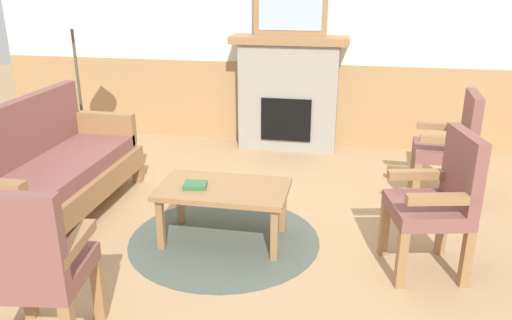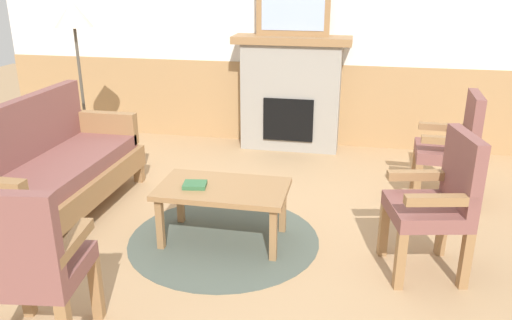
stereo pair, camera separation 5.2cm
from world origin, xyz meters
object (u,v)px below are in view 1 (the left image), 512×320
(fireplace, at_px, (289,92))
(floor_lamp_by_couch, at_px, (71,25))
(armchair_by_window_left, at_px, (440,197))
(armchair_front_left, at_px, (32,264))
(coffee_table, at_px, (223,193))
(couch, at_px, (53,172))
(armchair_near_fireplace, at_px, (452,142))
(framed_picture, at_px, (290,9))
(book_on_table, at_px, (195,185))

(fireplace, xyz_separation_m, floor_lamp_by_couch, (-2.02, -0.98, 0.80))
(armchair_by_window_left, distance_m, armchair_front_left, 2.48)
(coffee_table, xyz_separation_m, floor_lamp_by_couch, (-1.84, 1.33, 1.06))
(couch, relative_size, armchair_front_left, 1.84)
(armchair_near_fireplace, relative_size, armchair_front_left, 1.00)
(framed_picture, bearing_deg, armchair_near_fireplace, -37.22)
(framed_picture, distance_m, floor_lamp_by_couch, 2.25)
(coffee_table, height_order, floor_lamp_by_couch, floor_lamp_by_couch)
(framed_picture, bearing_deg, fireplace, -90.00)
(framed_picture, height_order, book_on_table, framed_picture)
(couch, relative_size, floor_lamp_by_couch, 1.07)
(armchair_front_left, bearing_deg, book_on_table, 71.19)
(armchair_near_fireplace, bearing_deg, couch, -163.26)
(couch, relative_size, coffee_table, 1.88)
(armchair_by_window_left, bearing_deg, book_on_table, 176.99)
(framed_picture, bearing_deg, armchair_by_window_left, -61.78)
(fireplace, xyz_separation_m, armchair_by_window_left, (1.31, -2.45, -0.11))
(book_on_table, distance_m, armchair_front_left, 1.40)
(book_on_table, bearing_deg, floor_lamp_by_couch, 139.97)
(floor_lamp_by_couch, bearing_deg, fireplace, 25.93)
(book_on_table, height_order, armchair_front_left, armchair_front_left)
(coffee_table, relative_size, book_on_table, 5.72)
(couch, height_order, coffee_table, couch)
(armchair_near_fireplace, height_order, armchair_front_left, same)
(fireplace, xyz_separation_m, couch, (-1.65, -2.19, -0.26))
(coffee_table, bearing_deg, framed_picture, 85.36)
(book_on_table, distance_m, armchair_near_fireplace, 2.29)
(coffee_table, xyz_separation_m, armchair_front_left, (-0.65, -1.37, 0.15))
(fireplace, relative_size, couch, 0.72)
(couch, xyz_separation_m, armchair_near_fireplace, (3.24, 0.98, 0.14))
(framed_picture, bearing_deg, book_on_table, -99.34)
(armchair_by_window_left, relative_size, floor_lamp_by_couch, 0.58)
(armchair_near_fireplace, distance_m, floor_lamp_by_couch, 3.74)
(floor_lamp_by_couch, bearing_deg, framed_picture, 25.93)
(fireplace, relative_size, armchair_front_left, 1.33)
(armchair_front_left, bearing_deg, armchair_near_fireplace, 45.48)
(armchair_front_left, bearing_deg, armchair_by_window_left, 29.88)
(couch, distance_m, coffee_table, 1.47)
(book_on_table, bearing_deg, coffee_table, 12.75)
(fireplace, bearing_deg, couch, -127.09)
(fireplace, distance_m, book_on_table, 2.40)
(coffee_table, relative_size, armchair_front_left, 0.98)
(floor_lamp_by_couch, bearing_deg, coffee_table, -35.90)
(framed_picture, xyz_separation_m, coffee_table, (-0.19, -2.31, -1.17))
(armchair_near_fireplace, xyz_separation_m, armchair_by_window_left, (-0.28, -1.24, 0.00))
(book_on_table, xyz_separation_m, floor_lamp_by_couch, (-1.64, 1.37, 1.00))
(coffee_table, bearing_deg, armchair_front_left, -115.42)
(armchair_near_fireplace, bearing_deg, floor_lamp_by_couch, 176.42)
(fireplace, distance_m, coffee_table, 2.33)
(armchair_by_window_left, bearing_deg, framed_picture, 118.22)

